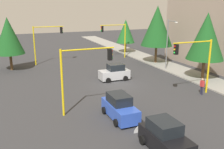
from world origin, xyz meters
TOP-DOWN VIEW (x-y plane):
  - ground_plane at (0.00, 0.00)m, footprint 120.00×120.00m
  - sidewalk_kerb at (-5.00, 10.50)m, footprint 80.00×4.00m
  - lane_arrow_near at (11.51, -3.00)m, footprint 2.40×1.10m
  - traffic_signal_far_left at (-14.00, 5.71)m, footprint 0.36×4.59m
  - traffic_signal_far_right at (-14.00, -5.72)m, footprint 0.36×4.59m
  - traffic_signal_near_left at (6.00, 5.68)m, footprint 0.36×4.59m
  - traffic_signal_near_right at (6.00, -5.68)m, footprint 0.36×4.59m
  - street_lamp_curbside at (-3.61, 9.20)m, footprint 2.15×0.28m
  - tree_roadside_far at (-18.00, 9.50)m, footprint 3.44×3.44m
  - tree_opposite_side at (-12.00, -11.00)m, footprint 4.00×4.00m
  - tree_roadside_near at (2.00, 10.50)m, footprint 4.40×4.40m
  - tree_roadside_mid at (-8.00, 10.00)m, footprint 4.79×4.79m
  - car_black at (13.69, -2.76)m, footprint 3.86×2.10m
  - car_silver at (-2.00, 0.48)m, footprint 1.97×3.60m
  - car_blue at (8.21, -3.41)m, footprint 4.12×1.99m
  - pedestrian_crossing at (6.27, 6.64)m, footprint 0.40×0.24m

SIDE VIEW (x-z plane):
  - ground_plane at x=0.00m, z-range 0.00..0.00m
  - lane_arrow_near at x=11.51m, z-range -0.54..0.56m
  - sidewalk_kerb at x=-5.00m, z-range 0.00..0.15m
  - car_silver at x=-2.00m, z-range -0.09..1.88m
  - car_black at x=13.69m, z-range -0.09..1.88m
  - car_blue at x=8.21m, z-range -0.09..1.88m
  - pedestrian_crossing at x=6.27m, z-range 0.06..1.76m
  - traffic_signal_near_right at x=6.00m, z-range 1.16..6.72m
  - traffic_signal_near_left at x=6.00m, z-range 1.16..6.73m
  - traffic_signal_far_left at x=-14.00m, z-range 1.19..6.97m
  - tree_roadside_far at x=-18.00m, z-range 0.96..7.21m
  - traffic_signal_far_right at x=-14.00m, z-range 1.20..7.03m
  - street_lamp_curbside at x=-3.61m, z-range 0.85..7.85m
  - tree_opposite_side at x=-12.00m, z-range 1.14..8.44m
  - tree_roadside_near at x=2.00m, z-range 1.26..9.31m
  - tree_roadside_mid at x=-8.00m, z-range 1.39..10.17m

